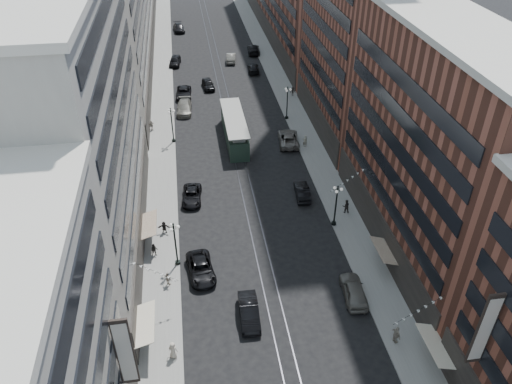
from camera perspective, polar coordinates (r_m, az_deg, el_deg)
ground at (r=81.46m, az=-2.90°, el=7.89°), size 220.00×220.00×0.00m
sidewalk_west at (r=90.25m, az=-10.68°, el=10.20°), size 4.00×180.00×0.15m
sidewalk_east at (r=91.89m, az=3.37°, el=11.22°), size 4.00×180.00×0.15m
rail_west at (r=90.39m, az=-4.05°, el=10.72°), size 0.12×180.00×0.02m
rail_east at (r=90.49m, az=-3.15°, el=10.79°), size 0.12×180.00×0.02m
building_west_mid at (r=51.78m, az=-19.12°, el=6.46°), size 8.00×36.00×28.00m
building_east_mid at (r=53.04m, az=19.34°, el=4.62°), size 8.00×30.00×24.00m
lamppost_sw_far at (r=52.73m, az=-9.21°, el=-5.73°), size 1.03×1.14×5.52m
lamppost_sw_mid at (r=75.36m, az=-9.58°, el=7.69°), size 1.03×1.14×5.52m
lamppost_se_far at (r=58.03m, az=9.13°, el=-1.39°), size 1.03×1.14×5.52m
lamppost_se_mid at (r=81.39m, az=3.59°, el=10.27°), size 1.03×1.14×5.52m
streetcar at (r=75.73m, az=-2.48°, el=7.16°), size 3.02×13.66×3.78m
car_2 at (r=52.88m, az=-6.31°, el=-8.69°), size 3.17×5.81×1.55m
car_4 at (r=51.15m, az=11.12°, el=-10.97°), size 2.53×5.36×1.77m
car_5 at (r=48.44m, az=-0.80°, el=-13.53°), size 1.90×5.11×1.67m
pedestrian_1 at (r=45.99m, az=-9.47°, el=-17.39°), size 0.98×0.75×1.78m
pedestrian_2 at (r=55.51m, az=-11.53°, el=-6.53°), size 0.81×0.48×1.61m
pedestrian_4 at (r=48.00m, az=15.73°, el=-15.44°), size 0.76×1.23×1.94m
car_7 at (r=63.32m, az=-7.35°, el=-0.41°), size 2.80×5.26×1.41m
car_8 at (r=85.34m, az=-8.19°, el=9.53°), size 2.78×5.99×1.69m
car_9 at (r=105.81m, az=-9.25°, el=14.59°), size 2.74×5.37×1.75m
car_10 at (r=63.70m, az=5.30°, el=0.07°), size 2.03×4.83×1.55m
car_11 at (r=75.27m, az=3.72°, el=6.16°), size 3.51×6.42×1.71m
car_12 at (r=101.07m, az=-0.30°, el=13.97°), size 2.46×5.29×1.50m
car_13 at (r=93.96m, az=-5.49°, el=12.17°), size 2.36×4.97×1.64m
car_14 at (r=106.48m, az=-2.87°, el=15.10°), size 2.44×5.31×1.69m
pedestrian_5 at (r=58.43m, az=-10.47°, el=-3.98°), size 1.45×0.58×1.52m
pedestrian_6 at (r=80.24m, az=-11.84°, el=7.47°), size 1.04×0.79×1.61m
pedestrian_7 at (r=61.39m, az=10.24°, el=-1.61°), size 0.93×0.58×1.81m
pedestrian_8 at (r=74.25m, az=5.61°, el=5.82°), size 0.70×0.49×1.86m
pedestrian_9 at (r=90.37m, az=4.22°, el=11.37°), size 1.06×0.44×1.63m
car_extra_0 at (r=126.73m, az=-8.81°, el=18.05°), size 2.89×6.01×1.69m
car_extra_1 at (r=111.11m, az=-0.28°, el=16.02°), size 2.94×6.16×1.73m
car_extra_2 at (r=91.02m, az=-8.27°, el=11.15°), size 2.94×5.76×1.56m
pedestrian_extra_1 at (r=51.99m, az=-10.02°, el=-9.76°), size 0.99×0.97×1.63m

